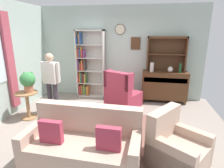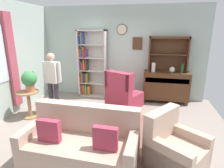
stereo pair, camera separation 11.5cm
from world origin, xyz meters
name	(u,v)px [view 2 (the right image)]	position (x,y,z in m)	size (l,w,h in m)	color
ground_plane	(106,127)	(0.00, 0.00, -0.01)	(5.40, 4.60, 0.02)	gray
wall_back	(122,53)	(0.00, 2.13, 1.40)	(5.00, 0.09, 2.80)	#ADC1B7
area_rug	(112,135)	(0.20, -0.30, 0.00)	(2.58, 2.16, 0.01)	brown
bookshelf	(90,66)	(-0.99, 1.94, 0.99)	(0.90, 0.30, 2.10)	silver
sideboard	(166,86)	(1.37, 1.86, 0.51)	(1.30, 0.45, 0.92)	#4C2D19
sideboard_hutch	(169,49)	(1.37, 1.97, 1.56)	(1.10, 0.26, 1.00)	#4C2D19
vase_tall	(153,67)	(0.98, 1.78, 1.06)	(0.11, 0.11, 0.27)	beige
vase_round	(172,70)	(1.50, 1.79, 1.01)	(0.15, 0.15, 0.17)	beige
bottle_wine	(182,69)	(1.76, 1.77, 1.06)	(0.07, 0.07, 0.27)	#194223
couch_floral	(82,145)	(-0.11, -1.19, 0.31)	(1.82, 0.90, 0.90)	tan
armchair_floral	(174,149)	(1.35, -0.97, 0.29)	(1.07, 1.06, 0.88)	tan
wingback_chair	(123,95)	(0.20, 1.15, 0.38)	(1.06, 1.06, 1.05)	#A33347
plant_stand	(29,101)	(-1.95, 0.10, 0.41)	(0.52, 0.52, 0.66)	#997047
potted_plant_large	(29,80)	(-1.90, 0.15, 0.95)	(0.35, 0.35, 0.48)	#AD6B4C
potted_plant_small	(44,105)	(-1.78, 0.44, 0.20)	(0.25, 0.25, 0.35)	beige
person_reading	(52,79)	(-1.48, 0.46, 0.91)	(0.53, 0.24, 1.56)	#38333D
coffee_table	(105,120)	(0.07, -0.34, 0.35)	(0.80, 0.50, 0.42)	#4C2D19
book_stack	(107,114)	(0.08, -0.25, 0.44)	(0.19, 0.15, 0.05)	#B22D33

